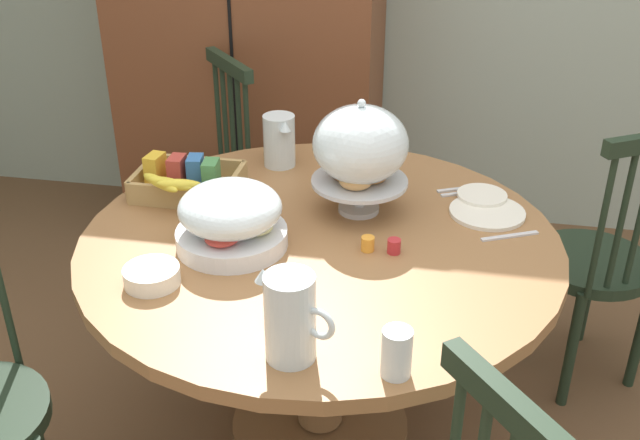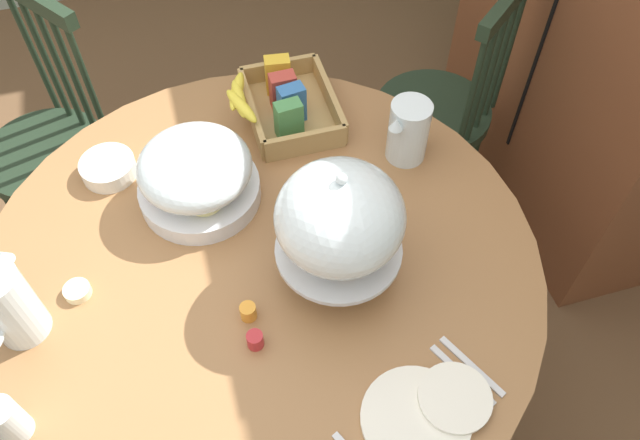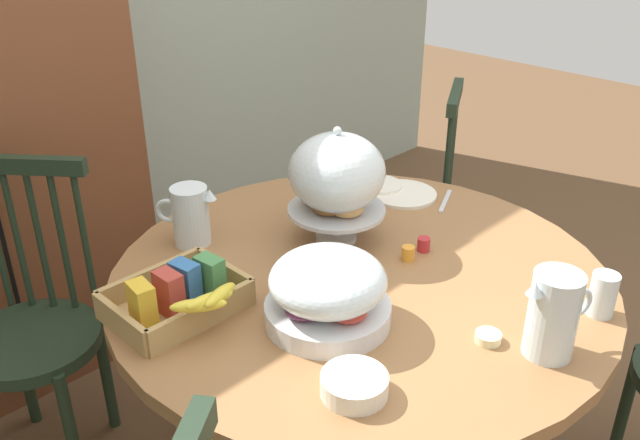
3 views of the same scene
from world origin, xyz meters
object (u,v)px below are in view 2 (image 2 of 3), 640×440
dining_table (264,299)px  drinking_glass (7,420)px  windsor_chair_near_window (52,150)px  china_plate_large (416,419)px  butter_dish (77,291)px  milk_pitcher (408,133)px  cereal_bowl (108,168)px  china_plate_small (455,398)px  windsor_chair_far_side (439,114)px  fruit_platter_covered (196,175)px  orange_juice_pitcher (10,308)px  pastry_stand_with_dome (340,221)px  cereal_basket (284,103)px

dining_table → drinking_glass: (0.26, -0.54, 0.24)m
windsor_chair_near_window → drinking_glass: windsor_chair_near_window is taller
china_plate_large → dining_table: bearing=-154.6°
butter_dish → milk_pitcher: bearing=103.0°
milk_pitcher → cereal_bowl: 0.78m
china_plate_small → windsor_chair_far_side: bearing=156.9°
milk_pitcher → fruit_platter_covered: bearing=-90.3°
windsor_chair_near_window → fruit_platter_covered: 0.82m
dining_table → china_plate_large: (0.46, 0.22, 0.19)m
dining_table → orange_juice_pitcher: bearing=-86.2°
fruit_platter_covered → cereal_bowl: bearing=-123.6°
windsor_chair_far_side → milk_pitcher: (0.39, -0.30, 0.37)m
pastry_stand_with_dome → orange_juice_pitcher: pastry_stand_with_dome is taller
windsor_chair_far_side → butter_dish: bearing=-63.4°
cereal_bowl → china_plate_large: bearing=32.7°
cereal_basket → china_plate_large: 0.91m
windsor_chair_near_window → dining_table: bearing=34.1°
dining_table → milk_pitcher: bearing=116.2°
dining_table → milk_pitcher: milk_pitcher is taller
orange_juice_pitcher → fruit_platter_covered: bearing=121.1°
windsor_chair_near_window → cereal_bowl: size_ratio=6.96×
windsor_chair_far_side → pastry_stand_with_dome: bearing=-40.2°
china_plate_small → drinking_glass: (-0.18, -0.85, 0.04)m
pastry_stand_with_dome → china_plate_large: pastry_stand_with_dome is taller
windsor_chair_far_side → cereal_basket: (0.16, -0.58, 0.33)m
china_plate_large → windsor_chair_far_side: bearing=153.2°
china_plate_large → drinking_glass: (-0.20, -0.76, 0.05)m
windsor_chair_near_window → cereal_basket: (0.35, 0.72, 0.33)m
milk_pitcher → drinking_glass: size_ratio=1.58×
windsor_chair_near_window → pastry_stand_with_dome: pastry_stand_with_dome is taller
milk_pitcher → cereal_basket: bearing=-130.0°
china_plate_large → china_plate_small: size_ratio=1.47×
pastry_stand_with_dome → fruit_platter_covered: bearing=-139.3°
china_plate_large → drinking_glass: drinking_glass is taller
china_plate_small → cereal_bowl: size_ratio=1.07×
pastry_stand_with_dome → fruit_platter_covered: 0.42m
china_plate_large → china_plate_small: china_plate_small is taller
fruit_platter_covered → orange_juice_pitcher: (0.26, -0.43, 0.01)m
pastry_stand_with_dome → china_plate_large: 0.42m
orange_juice_pitcher → cereal_bowl: orange_juice_pitcher is taller
windsor_chair_far_side → cereal_bowl: (0.24, -1.06, 0.31)m
china_plate_large → china_plate_small: (-0.02, 0.09, 0.01)m
windsor_chair_near_window → cereal_bowl: bearing=27.9°
milk_pitcher → butter_dish: (0.20, -0.86, -0.07)m
fruit_platter_covered → drinking_glass: size_ratio=2.73×
cereal_bowl → milk_pitcher: bearing=79.2°
windsor_chair_far_side → china_plate_large: (1.06, -0.54, 0.29)m
windsor_chair_near_window → windsor_chair_far_side: 1.31m
windsor_chair_far_side → pastry_stand_with_dome: (0.69, -0.58, 0.48)m
drinking_glass → butter_dish: (-0.28, 0.13, -0.04)m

